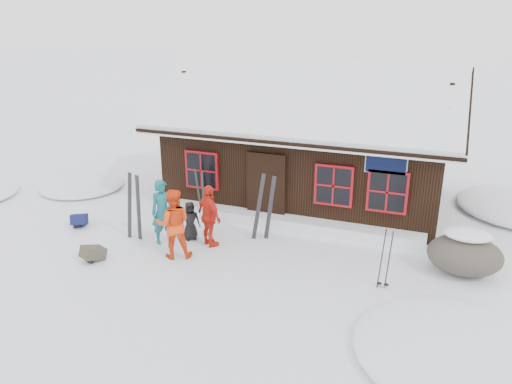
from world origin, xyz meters
TOP-DOWN VIEW (x-y plane):
  - ground at (0.00, 0.00)m, footprint 120.00×120.00m
  - mountain_hut at (1.50, 4.98)m, footprint 8.90×6.09m
  - snow_drift at (1.50, 2.25)m, footprint 7.60×0.60m
  - snow_mounds at (1.65, 1.86)m, footprint 20.60×13.20m
  - skier_teal at (-1.16, 0.26)m, footprint 0.73×0.73m
  - skier_orange_left at (-0.50, -0.36)m, footprint 1.07×0.99m
  - skier_orange_right at (0.05, 0.49)m, footprint 1.03×0.86m
  - skier_crouched at (-0.60, 0.67)m, footprint 0.61×0.59m
  - boulder at (6.15, 1.24)m, footprint 1.67×1.25m
  - ski_pair_left at (-1.97, 0.18)m, footprint 0.56×0.17m
  - ski_pair_mid at (-0.98, 2.08)m, footprint 0.44×0.29m
  - ski_pair_right at (1.23, 1.35)m, footprint 0.66×0.18m
  - ski_poles at (4.50, -0.05)m, footprint 0.25×0.13m
  - backpack_blue at (-3.93, 0.32)m, footprint 0.59×0.64m
  - backpack_olive at (-2.25, -1.25)m, footprint 0.56×0.63m

SIDE VIEW (x-z plane):
  - ground at x=0.00m, z-range 0.00..0.00m
  - snow_mounds at x=1.65m, z-range -0.24..0.24m
  - backpack_blue at x=-3.93m, z-range 0.00..0.28m
  - backpack_olive at x=-2.25m, z-range 0.00..0.28m
  - snow_drift at x=1.50m, z-range 0.00..0.35m
  - boulder at x=6.15m, z-range 0.01..0.98m
  - skier_crouched at x=-0.60m, z-range 0.00..1.05m
  - ski_poles at x=4.50m, z-range -0.04..1.39m
  - ski_pair_mid at x=-0.98m, z-range -0.05..1.47m
  - skier_orange_right at x=0.05m, z-range 0.00..1.64m
  - skier_teal at x=-1.16m, z-range 0.00..1.71m
  - skier_orange_left at x=-0.50m, z-range 0.00..1.76m
  - ski_pair_right at x=1.23m, z-range -0.05..1.82m
  - ski_pair_left at x=-1.97m, z-range -0.05..1.83m
  - mountain_hut at x=1.50m, z-range -0.63..3.79m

